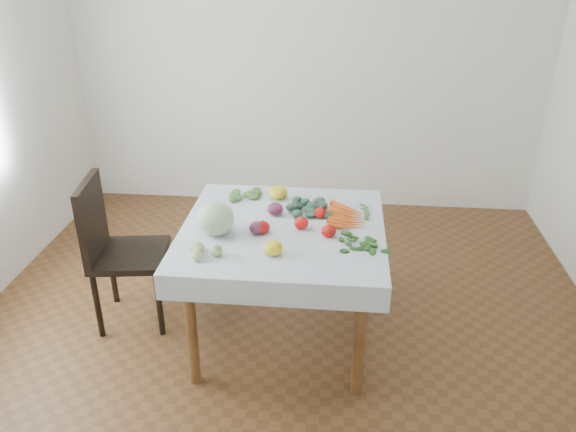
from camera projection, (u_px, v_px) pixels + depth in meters
The scene contains 19 objects.
ground at pixel (283, 335), 3.46m from camera, with size 4.00×4.00×0.00m, color brown.
back_wall at pixel (308, 53), 4.65m from camera, with size 4.00×0.04×2.70m, color white.
table at pixel (283, 243), 3.17m from camera, with size 1.00×1.00×0.75m.
tablecloth at pixel (283, 227), 3.13m from camera, with size 1.12×1.12×0.01m, color white.
chair at pixel (114, 243), 3.39m from camera, with size 0.48×0.48×0.95m.
cabbage at pixel (216, 218), 3.02m from camera, with size 0.20×0.20×0.18m, color beige.
tomato_a at pixel (301, 223), 3.09m from camera, with size 0.08×0.08×0.07m, color red.
tomato_b at pixel (329, 231), 3.01m from camera, with size 0.08×0.08×0.07m, color red.
tomato_c at pixel (263, 227), 3.05m from camera, with size 0.08×0.08×0.07m, color red.
tomato_d at pixel (320, 213), 3.22m from camera, with size 0.07×0.07×0.06m, color red.
heirloom_back at pixel (278, 192), 3.45m from camera, with size 0.12×0.12×0.08m, color yellow.
heirloom_front at pixel (273, 248), 2.84m from camera, with size 0.10×0.10×0.07m, color yellow.
onion_a at pixel (275, 209), 3.25m from camera, with size 0.09×0.09×0.08m, color #51173A.
onion_b at pixel (257, 228), 3.04m from camera, with size 0.08×0.08×0.07m, color #51173A.
tomatillo_cluster at pixel (205, 252), 2.82m from camera, with size 0.18×0.11×0.05m.
carrot_bunch at pixel (348, 217), 3.20m from camera, with size 0.22×0.34×0.03m.
kale_bunch at pixel (314, 208), 3.30m from camera, with size 0.32×0.24×0.04m.
basil_bunch at pixel (362, 243), 2.95m from camera, with size 0.28×0.20×0.01m.
dill_bunch at pixel (242, 194), 3.50m from camera, with size 0.23×0.23×0.03m.
Camera 1 is at (0.30, -2.76, 2.19)m, focal length 35.00 mm.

